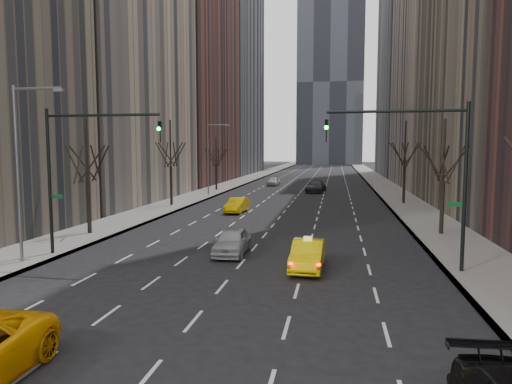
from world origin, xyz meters
The scene contains 22 objects.
ground centered at (0.00, 0.00, 0.00)m, with size 400.00×400.00×0.00m, color black.
sidewalk_left centered at (-12.25, 70.00, 0.07)m, with size 4.50×320.00×0.15m, color slate.
sidewalk_right centered at (12.25, 70.00, 0.07)m, with size 4.50×320.00×0.15m, color slate.
bld_left_far centered at (-21.50, 66.00, 22.00)m, with size 14.00×28.00×44.00m, color brown.
bld_left_deep centered at (-21.50, 96.00, 30.00)m, with size 14.00×30.00×60.00m, color slate.
bld_right_far centered at (21.50, 64.00, 25.00)m, with size 14.00×28.00×50.00m, color tan.
bld_right_deep centered at (21.50, 95.00, 29.00)m, with size 14.00×30.00×58.00m, color slate.
tower_far centered at (2.00, 170.00, 60.00)m, with size 24.00×24.00×120.00m, color black.
tree_lw_b centered at (-12.00, 18.00, 3.72)m, with size 3.36×3.50×7.82m.
tree_lw_c centered at (-12.00, 34.00, 4.04)m, with size 3.36×3.50×8.74m.
tree_lw_d centered at (-12.00, 52.00, 3.56)m, with size 3.36×3.50×7.36m.
tree_rw_b centered at (12.00, 22.00, 3.72)m, with size 3.36×3.50×7.82m.
tree_rw_c centered at (12.00, 40.00, 4.04)m, with size 3.36×3.50×8.74m.
traffic_mast_left centered at (-9.11, 12.00, 5.49)m, with size 6.69×0.39×8.00m.
traffic_mast_right centered at (9.11, 12.00, 5.49)m, with size 6.69×0.39×8.00m.
streetlight_near centered at (-10.84, 10.00, 5.62)m, with size 2.83×0.22×9.00m.
streetlight_far centered at (-10.84, 45.00, 5.62)m, with size 2.83×0.22×9.00m.
taxi_sedan centered at (3.48, 11.62, 0.71)m, with size 1.51×4.32×1.42m, color yellow.
silver_sedan_ahead centered at (-0.95, 14.11, 0.74)m, with size 1.75×4.34×1.48m, color #A0A2A8.
far_taxi centered at (-4.31, 30.74, 0.69)m, with size 1.45×4.17×1.37m, color yellow.
far_suv_grey centered at (2.09, 52.13, 0.82)m, with size 2.31×5.68×1.65m, color #2F3034.
far_car_white centered at (-5.18, 62.13, 0.68)m, with size 1.61×3.99×1.36m, color silver.
Camera 1 is at (4.81, -10.75, 5.99)m, focal length 32.00 mm.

